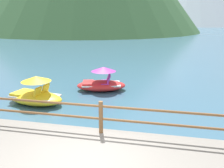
# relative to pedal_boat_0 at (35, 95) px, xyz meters

# --- Properties ---
(ground_plane) EXTENTS (200.00, 200.00, 0.00)m
(ground_plane) POSITION_rel_pedal_boat_0_xyz_m (3.66, 35.62, -0.40)
(ground_plane) COLOR #38607A
(dock_railing) EXTENTS (23.92, 0.12, 0.95)m
(dock_railing) POSITION_rel_pedal_boat_0_xyz_m (3.66, -2.83, 0.58)
(dock_railing) COLOR brown
(dock_railing) RESTS_ON promenade_dock
(pedal_boat_0) EXTENTS (2.76, 1.74, 1.23)m
(pedal_boat_0) POSITION_rel_pedal_boat_0_xyz_m (0.00, 0.00, 0.00)
(pedal_boat_0) COLOR yellow
(pedal_boat_0) RESTS_ON ground
(pedal_boat_3) EXTENTS (2.70, 1.89, 1.21)m
(pedal_boat_3) POSITION_rel_pedal_boat_0_xyz_m (2.28, 2.54, -0.01)
(pedal_boat_3) COLOR red
(pedal_boat_3) RESTS_ON ground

